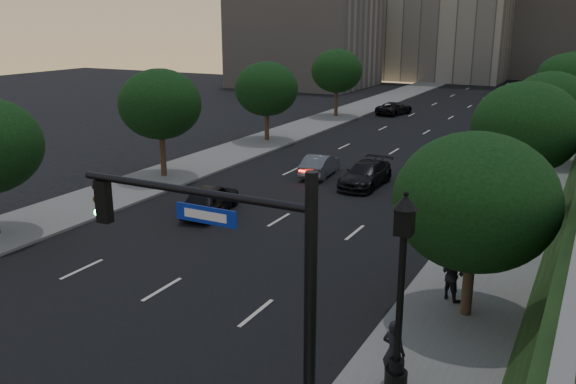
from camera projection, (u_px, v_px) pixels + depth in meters
The scene contains 23 objects.
ground at pixel (54, 354), 18.05m from camera, with size 160.00×160.00×0.00m, color black.
road_surface at pixel (385, 157), 43.60m from camera, with size 16.00×140.00×0.02m, color black.
sidewalk_right at pixel (538, 172), 39.02m from camera, with size 4.50×140.00×0.15m, color slate.
sidewalk_left at pixel (261, 143), 48.15m from camera, with size 4.50×140.00×0.15m, color slate.
office_block_filler at pixel (305, 37), 87.33m from camera, with size 18.00×16.00×14.00m, color gray.
tree_right_a at pixel (475, 202), 19.17m from camera, with size 5.20×5.20×6.24m.
tree_right_b at pixel (526, 128), 29.25m from camera, with size 5.20×5.20×6.74m.
tree_right_c at pixel (551, 105), 40.46m from camera, with size 5.20×5.20×6.24m.
tree_right_d at pixel (567, 79), 52.25m from camera, with size 5.20×5.20×6.74m.
tree_right_e at pixel (576, 72), 65.17m from camera, with size 5.20×5.20×6.24m.
tree_left_b at pixel (160, 104), 36.71m from camera, with size 5.00×5.00×6.71m.
tree_left_c at pixel (266, 89), 47.88m from camera, with size 5.00×5.00×6.34m.
tree_left_d at pixel (337, 71), 59.71m from camera, with size 5.00×5.00×6.71m.
traffic_signal_mast at pixel (260, 328), 12.08m from camera, with size 5.68×0.56×7.00m.
street_lamp at pixel (400, 304), 15.37m from camera, with size 0.64×0.64×5.62m.
sedan_near_left at pixel (210, 199), 30.86m from camera, with size 1.81×4.50×1.53m, color black.
sedan_mid_left at pixel (320, 165), 38.23m from camera, with size 1.47×4.22×1.39m, color #585B60.
sedan_far_left at pixel (394, 108), 62.56m from camera, with size 2.13×4.63×1.29m, color black.
sedan_near_right at pixel (366, 174), 35.88m from camera, with size 2.01×4.94×1.43m, color black.
sedan_far_right at pixel (482, 138), 46.35m from camera, with size 1.87×4.65×1.59m, color slate.
pedestrian_a at pixel (394, 352), 16.11m from camera, with size 0.68×0.44×1.86m, color black.
pedestrian_b at pixel (453, 274), 21.04m from camera, with size 0.90×0.70×1.84m, color black.
pedestrian_c at pixel (469, 219), 27.02m from camera, with size 0.99×0.41×1.70m, color black.
Camera 1 is at (13.57, -10.98, 9.60)m, focal length 38.00 mm.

